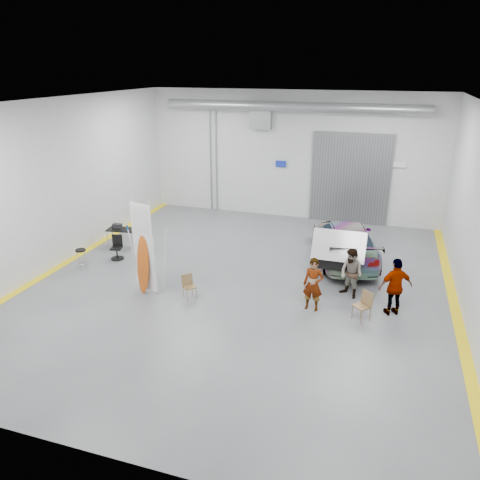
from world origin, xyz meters
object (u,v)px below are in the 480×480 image
(office_chair, at_px, (117,249))
(person_b, at_px, (351,274))
(person_a, at_px, (313,284))
(person_c, at_px, (395,287))
(shop_stool, at_px, (82,259))
(sedan_car, at_px, (345,241))
(folding_chair_far, at_px, (361,312))
(work_table, at_px, (121,229))
(folding_chair_near, at_px, (190,291))
(surfboard_display, at_px, (145,256))

(office_chair, bearing_deg, person_b, -17.96)
(person_a, bearing_deg, person_c, 14.97)
(shop_stool, height_order, office_chair, office_chair)
(sedan_car, relative_size, person_a, 3.09)
(folding_chair_far, height_order, work_table, work_table)
(folding_chair_near, bearing_deg, folding_chair_far, -45.29)
(person_a, distance_m, work_table, 8.82)
(person_a, relative_size, folding_chair_far, 1.91)
(sedan_car, distance_m, surfboard_display, 7.64)
(surfboard_display, distance_m, folding_chair_near, 1.82)
(person_a, xyz_separation_m, folding_chair_far, (1.48, -0.21, -0.56))
(person_b, bearing_deg, person_c, 5.69)
(office_chair, bearing_deg, person_a, -26.95)
(surfboard_display, bearing_deg, office_chair, 155.51)
(surfboard_display, distance_m, work_table, 4.58)
(surfboard_display, bearing_deg, folding_chair_near, 20.73)
(person_c, xyz_separation_m, shop_stool, (-10.92, -0.02, -0.52))
(sedan_car, relative_size, shop_stool, 6.79)
(person_a, height_order, folding_chair_near, person_a)
(person_a, bearing_deg, person_b, 53.57)
(person_b, distance_m, folding_chair_far, 1.57)
(person_a, height_order, folding_chair_far, person_a)
(surfboard_display, height_order, folding_chair_near, surfboard_display)
(sedan_car, height_order, folding_chair_near, sedan_car)
(folding_chair_near, xyz_separation_m, work_table, (-4.48, 3.33, 0.53))
(surfboard_display, bearing_deg, shop_stool, -179.66)
(person_b, relative_size, folding_chair_far, 1.86)
(person_c, distance_m, work_table, 10.97)
(sedan_car, bearing_deg, person_b, 85.53)
(person_b, relative_size, office_chair, 1.76)
(person_b, height_order, surfboard_display, surfboard_display)
(surfboard_display, distance_m, folding_chair_far, 6.91)
(person_b, bearing_deg, folding_chair_far, -37.11)
(sedan_car, distance_m, work_table, 8.97)
(person_a, xyz_separation_m, surfboard_display, (-5.34, -0.55, 0.47))
(folding_chair_near, height_order, work_table, work_table)
(surfboard_display, bearing_deg, person_c, 24.90)
(folding_chair_near, xyz_separation_m, office_chair, (-3.95, 2.14, 0.17))
(person_b, xyz_separation_m, shop_stool, (-9.58, -0.76, -0.44))
(person_b, bearing_deg, surfboard_display, -130.03)
(work_table, bearing_deg, folding_chair_far, -17.34)
(person_c, height_order, work_table, person_c)
(surfboard_display, distance_m, office_chair, 3.45)
(person_b, relative_size, work_table, 1.26)
(work_table, relative_size, office_chair, 1.40)
(surfboard_display, xyz_separation_m, folding_chair_far, (6.82, 0.35, -1.03))
(person_a, height_order, office_chair, person_a)
(person_c, distance_m, folding_chair_near, 6.33)
(shop_stool, bearing_deg, surfboard_display, -17.11)
(person_b, bearing_deg, office_chair, -148.51)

